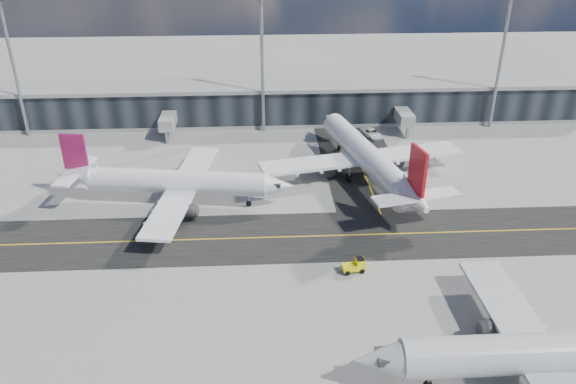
# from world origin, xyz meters

# --- Properties ---
(ground) EXTENTS (300.00, 300.00, 0.00)m
(ground) POSITION_xyz_m (0.00, 0.00, 0.00)
(ground) COLOR gray
(ground) RESTS_ON ground
(taxiway_lanes) EXTENTS (180.00, 63.00, 0.03)m
(taxiway_lanes) POSITION_xyz_m (3.91, 10.74, 0.01)
(taxiway_lanes) COLOR black
(taxiway_lanes) RESTS_ON ground
(terminal_concourse) EXTENTS (152.00, 19.80, 8.80)m
(terminal_concourse) POSITION_xyz_m (0.04, 54.93, 4.09)
(terminal_concourse) COLOR black
(terminal_concourse) RESTS_ON ground
(floodlight_masts) EXTENTS (102.50, 0.70, 28.90)m
(floodlight_masts) POSITION_xyz_m (0.00, 48.00, 15.61)
(floodlight_masts) COLOR gray
(floodlight_masts) RESTS_ON ground
(airliner_af) EXTENTS (38.78, 33.18, 11.49)m
(airliner_af) POSITION_xyz_m (-15.03, 15.77, 3.80)
(airliner_af) COLOR white
(airliner_af) RESTS_ON ground
(airliner_redtail) EXTENTS (37.62, 43.82, 13.06)m
(airliner_redtail) POSITION_xyz_m (17.81, 23.07, 4.31)
(airliner_redtail) COLOR white
(airliner_redtail) RESTS_ON ground
(airliner_near) EXTENTS (40.58, 34.50, 12.07)m
(airliner_near) POSITION_xyz_m (28.20, -25.85, 3.99)
(airliner_near) COLOR silver
(airliner_near) RESTS_ON ground
(baggage_tug) EXTENTS (3.26, 2.01, 1.92)m
(baggage_tug) POSITION_xyz_m (11.37, -5.24, 0.96)
(baggage_tug) COLOR #FFF40D
(baggage_tug) RESTS_ON ground
(service_van) EXTENTS (4.63, 6.66, 1.69)m
(service_van) POSITION_xyz_m (22.74, 43.13, 0.85)
(service_van) COLOR white
(service_van) RESTS_ON ground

